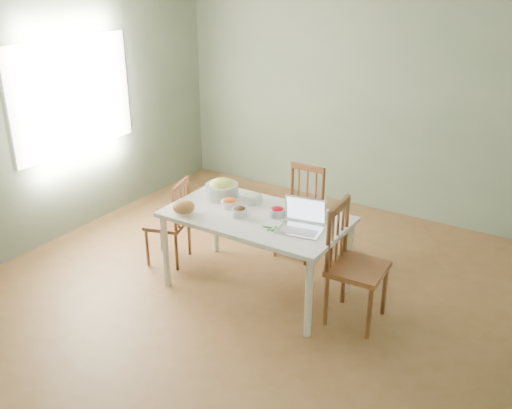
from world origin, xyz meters
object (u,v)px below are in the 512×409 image
Objects in this scene: chair_far at (299,213)px; dining_table at (256,252)px; chair_left at (167,221)px; bread_boule at (184,207)px; laptop at (300,217)px; chair_right at (358,266)px; bowl_squash at (222,188)px.

dining_table is at bearing -91.15° from chair_far.
bread_boule is (0.48, -0.30, 0.38)m from chair_left.
laptop is (0.48, -0.08, 0.50)m from dining_table.
chair_right is 5.37× the size of bread_boule.
chair_right is 1.51m from bowl_squash.
chair_far reaches higher than bread_boule.
bowl_squash is 1.01m from laptop.
chair_right reaches higher than bread_boule.
chair_right is at bearing -39.23° from chair_far.
chair_left is (-1.04, -0.02, 0.06)m from dining_table.
chair_right is at bearing 1.53° from dining_table.
laptop reaches higher than bread_boule.
bowl_squash is (-1.47, 0.15, 0.32)m from chair_right.
chair_left is at bearing 168.10° from laptop.
chair_right is at bearing -5.72° from bowl_squash.
chair_right is 0.62m from laptop.
laptop is (0.48, -0.88, 0.42)m from chair_far.
chair_far is 1.30m from bread_boule.
bowl_squash is 0.86× the size of laptop.
chair_right reaches higher than chair_left.
chair_left is at bearing 88.39° from chair_right.
chair_far is 1.06× the size of chair_left.
chair_right is 1.60m from bread_boule.
chair_right is at bearing 2.41° from laptop.
bowl_squash is at bearing -129.04° from chair_far.
chair_left is (-1.04, -0.82, -0.03)m from chair_far.
bread_boule is (-0.56, -0.32, 0.44)m from dining_table.
chair_left is 4.51× the size of bread_boule.
dining_table is 0.70m from laptop.
dining_table is 8.30× the size of bread_boule.
chair_far is 0.89× the size of chair_right.
chair_left is 0.84× the size of chair_right.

